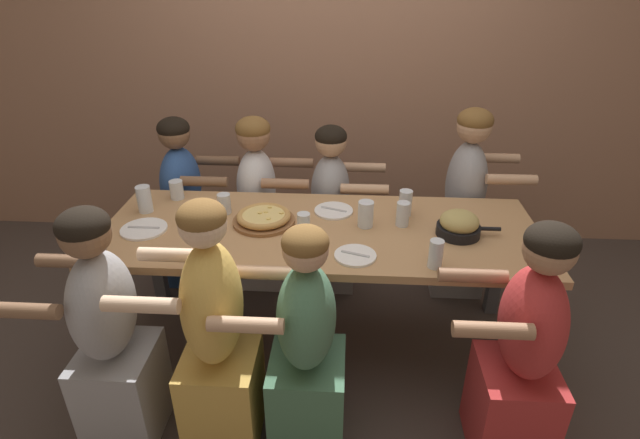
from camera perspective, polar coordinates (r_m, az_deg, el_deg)
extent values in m
plane|color=#423833|center=(2.96, 0.00, -13.74)|extent=(18.00, 18.00, 0.00)
cube|color=#9E7056|center=(3.58, 1.44, 22.00)|extent=(10.00, 0.06, 3.20)
cube|color=tan|center=(2.53, 0.00, -1.40)|extent=(2.20, 0.82, 0.04)
cube|color=#4C4C51|center=(2.72, -23.38, -11.09)|extent=(0.07, 0.07, 0.70)
cube|color=#4C4C51|center=(2.62, 23.50, -12.89)|extent=(0.07, 0.07, 0.70)
cube|color=#4C4C51|center=(3.24, -18.32, -3.50)|extent=(0.07, 0.07, 0.70)
cube|color=#4C4C51|center=(3.15, 19.72, -4.69)|extent=(0.07, 0.07, 0.70)
cylinder|color=brown|center=(2.59, -6.43, -0.17)|extent=(0.32, 0.32, 0.02)
torus|color=tan|center=(2.58, -6.46, 0.41)|extent=(0.28, 0.28, 0.03)
cylinder|color=#E5C675|center=(2.58, -6.45, 0.29)|extent=(0.23, 0.23, 0.03)
cylinder|color=#E5C166|center=(2.59, -6.89, 0.78)|extent=(0.02, 0.02, 0.01)
cylinder|color=#E5C166|center=(2.57, -4.44, 0.78)|extent=(0.02, 0.02, 0.01)
cylinder|color=#E5C166|center=(2.59, -6.22, 0.90)|extent=(0.02, 0.02, 0.01)
cylinder|color=#E5C166|center=(2.52, -5.90, 0.13)|extent=(0.02, 0.02, 0.01)
cylinder|color=#E5C166|center=(2.64, -5.76, 1.43)|extent=(0.02, 0.02, 0.01)
cylinder|color=black|center=(2.55, 15.51, -1.18)|extent=(0.21, 0.21, 0.05)
cylinder|color=black|center=(2.58, 18.92, -1.02)|extent=(0.10, 0.02, 0.02)
ellipsoid|color=tan|center=(2.53, 15.64, -0.21)|extent=(0.19, 0.19, 0.10)
cylinder|color=white|center=(2.66, -19.48, -1.03)|extent=(0.23, 0.23, 0.01)
cube|color=#B7B7BC|center=(2.65, -19.51, -0.86)|extent=(0.16, 0.01, 0.01)
cylinder|color=white|center=(2.69, 1.57, 1.01)|extent=(0.21, 0.21, 0.01)
cube|color=#B7B7BC|center=(2.68, 1.57, 1.18)|extent=(0.14, 0.06, 0.01)
cylinder|color=white|center=(2.29, 4.05, -4.13)|extent=(0.19, 0.19, 0.01)
cube|color=#B7B7BC|center=(2.29, 4.06, -3.94)|extent=(0.13, 0.05, 0.01)
cylinder|color=silver|center=(2.82, -19.43, 2.22)|extent=(0.08, 0.08, 0.14)
cylinder|color=silver|center=(2.84, -19.34, 1.64)|extent=(0.07, 0.07, 0.08)
cylinder|color=silver|center=(2.53, 5.25, 0.62)|extent=(0.08, 0.08, 0.14)
cylinder|color=black|center=(2.54, 5.22, 0.00)|extent=(0.07, 0.07, 0.07)
cylinder|color=silver|center=(2.93, -16.07, 3.29)|extent=(0.08, 0.08, 0.11)
cylinder|color=silver|center=(2.39, -1.88, -0.84)|extent=(0.06, 0.06, 0.14)
cylinder|color=black|center=(2.41, -1.86, -1.65)|extent=(0.06, 0.06, 0.06)
cylinder|color=silver|center=(2.66, 9.73, 1.86)|extent=(0.07, 0.07, 0.14)
cylinder|color=silver|center=(2.68, 9.67, 1.24)|extent=(0.06, 0.06, 0.07)
cylinder|color=silver|center=(2.56, 9.44, 0.62)|extent=(0.07, 0.07, 0.13)
cylinder|color=silver|center=(2.24, 13.09, -3.85)|extent=(0.06, 0.06, 0.13)
cylinder|color=silver|center=(2.70, -10.89, 1.79)|extent=(0.07, 0.07, 0.11)
cylinder|color=black|center=(2.71, -10.86, 1.50)|extent=(0.06, 0.06, 0.08)
cube|color=gold|center=(2.40, -10.96, -19.01)|extent=(0.32, 0.34, 0.46)
ellipsoid|color=gold|center=(2.07, -12.21, -9.38)|extent=(0.24, 0.36, 0.55)
sphere|color=beige|center=(1.88, -13.30, -0.53)|extent=(0.18, 0.18, 0.18)
ellipsoid|color=brown|center=(1.86, -13.40, 0.33)|extent=(0.18, 0.18, 0.13)
cylinder|color=beige|center=(1.94, -19.78, -9.16)|extent=(0.28, 0.06, 0.06)
cylinder|color=beige|center=(2.20, -16.59, -3.90)|extent=(0.28, 0.06, 0.06)
cube|color=#99999E|center=(3.40, 15.22, -3.91)|extent=(0.32, 0.34, 0.46)
ellipsoid|color=#99999E|center=(3.18, 16.33, 3.82)|extent=(0.24, 0.36, 0.55)
sphere|color=tan|center=(3.05, 17.25, 10.16)|extent=(0.20, 0.20, 0.20)
ellipsoid|color=brown|center=(3.04, 17.35, 10.79)|extent=(0.21, 0.21, 0.14)
cylinder|color=tan|center=(3.34, 19.49, 6.63)|extent=(0.28, 0.06, 0.06)
cylinder|color=tan|center=(3.04, 21.02, 4.28)|extent=(0.28, 0.06, 0.06)
cube|color=#477556|center=(2.35, -1.42, -19.75)|extent=(0.32, 0.34, 0.46)
ellipsoid|color=#477556|center=(2.03, -1.57, -11.01)|extent=(0.24, 0.36, 0.46)
sphere|color=tan|center=(1.85, -1.69, -3.43)|extent=(0.18, 0.18, 0.18)
ellipsoid|color=brown|center=(1.84, -1.71, -2.61)|extent=(0.18, 0.18, 0.12)
cylinder|color=tan|center=(1.87, -8.49, -11.83)|extent=(0.28, 0.06, 0.06)
cylinder|color=tan|center=(2.14, -6.73, -6.03)|extent=(0.28, 0.06, 0.06)
cube|color=#99999E|center=(2.54, -21.49, -17.61)|extent=(0.32, 0.34, 0.46)
ellipsoid|color=#99999E|center=(2.25, -23.58, -8.99)|extent=(0.24, 0.36, 0.49)
sphere|color=brown|center=(2.08, -25.31, -1.43)|extent=(0.20, 0.20, 0.20)
ellipsoid|color=black|center=(2.06, -25.50, -0.60)|extent=(0.20, 0.20, 0.14)
cylinder|color=brown|center=(2.18, -30.83, -8.94)|extent=(0.28, 0.06, 0.06)
cylinder|color=brown|center=(2.41, -26.71, -4.27)|extent=(0.28, 0.06, 0.06)
cube|color=#B22D2D|center=(2.45, 20.92, -19.49)|extent=(0.32, 0.34, 0.46)
ellipsoid|color=#B22D2D|center=(2.15, 23.05, -10.79)|extent=(0.24, 0.36, 0.49)
sphere|color=#9E7051|center=(1.97, 24.82, -3.10)|extent=(0.19, 0.19, 0.19)
ellipsoid|color=black|center=(1.95, 25.02, -2.25)|extent=(0.20, 0.20, 0.13)
cylinder|color=#9E7051|center=(1.90, 19.14, -11.87)|extent=(0.28, 0.06, 0.06)
cylinder|color=#9E7051|center=(2.17, 17.04, -6.15)|extent=(0.28, 0.06, 0.06)
cube|color=silver|center=(3.38, -6.81, -3.30)|extent=(0.32, 0.34, 0.46)
ellipsoid|color=silver|center=(3.16, -7.28, 3.89)|extent=(0.24, 0.36, 0.47)
sphere|color=#9E7051|center=(3.04, -7.65, 9.63)|extent=(0.21, 0.21, 0.21)
ellipsoid|color=brown|center=(3.03, -7.69, 10.27)|extent=(0.21, 0.21, 0.14)
cylinder|color=#9E7051|center=(3.25, -3.25, 6.51)|extent=(0.28, 0.06, 0.06)
cylinder|color=#9E7051|center=(2.94, -4.00, 4.09)|extent=(0.28, 0.06, 0.06)
cube|color=#99999E|center=(3.33, 1.12, -3.58)|extent=(0.32, 0.34, 0.46)
ellipsoid|color=#99999E|center=(3.12, 1.19, 3.48)|extent=(0.24, 0.36, 0.44)
sphere|color=tan|center=(3.00, 1.25, 8.89)|extent=(0.19, 0.19, 0.19)
ellipsoid|color=black|center=(2.99, 1.26, 9.49)|extent=(0.19, 0.19, 0.13)
cylinder|color=tan|center=(3.24, 5.00, 5.95)|extent=(0.28, 0.06, 0.06)
cylinder|color=tan|center=(2.93, 5.10, 3.47)|extent=(0.28, 0.06, 0.06)
cube|color=#2D5193|center=(3.49, -14.66, -2.97)|extent=(0.32, 0.34, 0.46)
ellipsoid|color=#2D5193|center=(3.29, -15.61, 4.01)|extent=(0.24, 0.36, 0.47)
sphere|color=brown|center=(3.17, -16.36, 9.41)|extent=(0.19, 0.19, 0.19)
ellipsoid|color=black|center=(3.16, -16.44, 9.99)|extent=(0.20, 0.20, 0.13)
cylinder|color=brown|center=(3.34, -11.56, 6.60)|extent=(0.28, 0.06, 0.06)
cylinder|color=brown|center=(3.04, -13.10, 4.25)|extent=(0.28, 0.06, 0.06)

